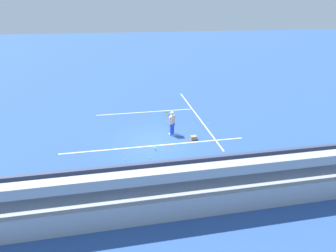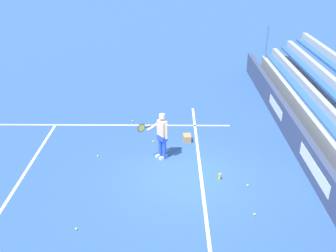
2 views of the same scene
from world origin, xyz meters
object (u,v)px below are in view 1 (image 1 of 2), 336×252
Objects in this scene: tennis_ball_stray_back at (114,126)px; tennis_ball_near_player at (150,158)px; tennis_ball_midcourt at (166,121)px; water_bottle at (155,149)px; tennis_ball_far_right at (187,131)px; ball_box_cardboard at (194,138)px; tennis_ball_by_box at (125,159)px; tennis_player at (172,123)px; tennis_ball_toward_net at (208,123)px.

tennis_ball_stray_back is 5.50m from tennis_ball_near_player.
tennis_ball_midcourt is 0.30× the size of water_bottle.
tennis_ball_stray_back and tennis_ball_far_right have the same top height.
ball_box_cardboard reaches higher than tennis_ball_midcourt.
ball_box_cardboard is at bearing -31.04° from tennis_ball_stray_back.
tennis_ball_by_box is 5.50m from tennis_ball_far_right.
tennis_player is at bearing -89.82° from tennis_ball_midcourt.
tennis_player is 2.49m from tennis_ball_midcourt.
tennis_ball_midcourt is 4.01m from tennis_ball_stray_back.
tennis_player is at bearing 56.69° from tennis_ball_near_player.
tennis_ball_far_right is 1.00× the size of tennis_ball_near_player.
tennis_ball_far_right is (5.20, -1.88, 0.00)m from tennis_ball_stray_back.
tennis_ball_toward_net is at bearing -17.45° from tennis_ball_midcourt.
tennis_player is 1.80m from ball_box_cardboard.
tennis_ball_stray_back is at bearing 97.69° from tennis_ball_by_box.
ball_box_cardboard is 6.06× the size of tennis_ball_near_player.
tennis_ball_stray_back is (-5.33, 3.21, -0.10)m from ball_box_cardboard.
ball_box_cardboard reaches higher than tennis_ball_near_player.
tennis_ball_by_box is 2.05m from water_bottle.
tennis_ball_by_box is at bearing -82.31° from tennis_ball_stray_back.
ball_box_cardboard is at bearing -128.11° from tennis_ball_toward_net.
tennis_ball_stray_back is at bearing 150.86° from tennis_player.
tennis_ball_far_right is 3.51m from water_bottle.
water_bottle is at bearing 23.07° from tennis_ball_by_box.
tennis_ball_toward_net is 3.29m from tennis_ball_midcourt.
ball_box_cardboard is 6.06× the size of tennis_ball_far_right.
tennis_ball_midcourt is 1.00× the size of tennis_ball_far_right.
tennis_ball_far_right is at bearing 34.57° from tennis_ball_by_box.
tennis_ball_near_player is (-3.17, -1.85, -0.10)m from ball_box_cardboard.
tennis_ball_near_player is 0.96m from water_bottle.
tennis_ball_toward_net is at bearing -7.07° from tennis_ball_stray_back.
tennis_ball_toward_net is 2.19m from tennis_ball_far_right.
tennis_ball_midcourt is at bearing 121.04° from tennis_ball_far_right.
tennis_ball_midcourt is (-1.32, 3.31, -0.10)m from ball_box_cardboard.
water_bottle reaches higher than tennis_ball_stray_back.
tennis_ball_midcourt and tennis_ball_stray_back have the same top height.
tennis_ball_stray_back is at bearing -178.57° from tennis_ball_midcourt.
water_bottle is at bearing -58.58° from tennis_ball_stray_back.
tennis_ball_far_right is (-0.13, 1.33, -0.10)m from ball_box_cardboard.
ball_box_cardboard reaches higher than tennis_ball_by_box.
tennis_ball_far_right is (4.53, 3.12, 0.00)m from tennis_ball_by_box.
water_bottle reaches higher than tennis_ball_near_player.
ball_box_cardboard reaches higher than tennis_ball_far_right.
tennis_ball_by_box is 1.00× the size of tennis_ball_midcourt.
tennis_player reaches higher than tennis_ball_by_box.
tennis_player is 25.98× the size of tennis_ball_far_right.
ball_box_cardboard is at bearing -84.40° from tennis_ball_far_right.
ball_box_cardboard is at bearing -36.39° from tennis_player.
ball_box_cardboard is at bearing 19.63° from water_bottle.
ball_box_cardboard is 1.82× the size of water_bottle.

